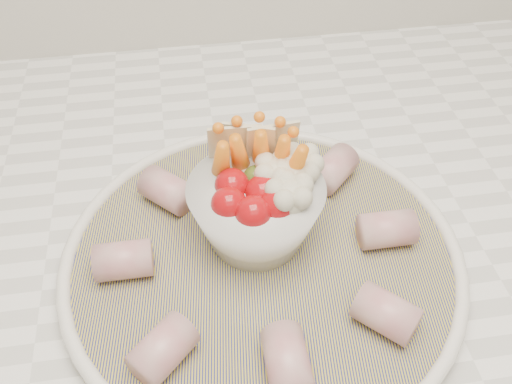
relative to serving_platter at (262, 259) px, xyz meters
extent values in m
cube|color=white|center=(0.15, 0.09, -0.03)|extent=(2.04, 0.62, 0.04)
cylinder|color=navy|center=(0.00, 0.00, 0.00)|extent=(0.39, 0.39, 0.01)
torus|color=white|center=(0.00, 0.00, 0.00)|extent=(0.35, 0.35, 0.01)
sphere|color=#A40A0F|center=(-0.03, 0.01, 0.07)|extent=(0.03, 0.03, 0.03)
sphere|color=#A40A0F|center=(-0.01, -0.01, 0.07)|extent=(0.03, 0.03, 0.03)
sphere|color=#A40A0F|center=(0.01, 0.00, 0.07)|extent=(0.03, 0.03, 0.03)
sphere|color=#A40A0F|center=(-0.02, 0.03, 0.07)|extent=(0.03, 0.03, 0.03)
sphere|color=#A40A0F|center=(0.00, 0.02, 0.07)|extent=(0.03, 0.03, 0.03)
sphere|color=#476220|center=(0.00, 0.04, 0.06)|extent=(0.02, 0.02, 0.02)
cone|color=orange|center=(-0.01, 0.05, 0.07)|extent=(0.03, 0.05, 0.07)
cone|color=orange|center=(0.01, 0.05, 0.07)|extent=(0.03, 0.04, 0.07)
cone|color=orange|center=(0.02, 0.05, 0.07)|extent=(0.02, 0.04, 0.07)
cone|color=orange|center=(-0.03, 0.04, 0.07)|extent=(0.02, 0.04, 0.07)
cone|color=orange|center=(0.03, 0.03, 0.07)|extent=(0.03, 0.04, 0.07)
sphere|color=beige|center=(0.03, 0.02, 0.07)|extent=(0.03, 0.03, 0.03)
sphere|color=beige|center=(0.02, 0.00, 0.07)|extent=(0.03, 0.03, 0.03)
sphere|color=beige|center=(0.04, 0.04, 0.07)|extent=(0.03, 0.03, 0.03)
sphere|color=beige|center=(0.02, 0.03, 0.07)|extent=(0.03, 0.03, 0.03)
cube|color=beige|center=(0.00, 0.06, 0.08)|extent=(0.05, 0.03, 0.05)
cube|color=beige|center=(0.02, 0.06, 0.08)|extent=(0.05, 0.02, 0.05)
cube|color=beige|center=(-0.01, 0.06, 0.08)|extent=(0.05, 0.01, 0.05)
cylinder|color=#AC4F5B|center=(0.11, 0.00, 0.02)|extent=(0.05, 0.03, 0.03)
cylinder|color=#AC4F5B|center=(0.08, 0.08, 0.02)|extent=(0.06, 0.06, 0.03)
cylinder|color=#AC4F5B|center=(0.00, 0.12, 0.02)|extent=(0.03, 0.05, 0.03)
cylinder|color=#AC4F5B|center=(-0.08, 0.08, 0.02)|extent=(0.06, 0.06, 0.03)
cylinder|color=#AC4F5B|center=(-0.12, 0.00, 0.02)|extent=(0.05, 0.03, 0.03)
cylinder|color=#AC4F5B|center=(-0.09, -0.09, 0.02)|extent=(0.06, 0.06, 0.03)
cylinder|color=#AC4F5B|center=(0.00, -0.11, 0.02)|extent=(0.03, 0.05, 0.03)
cylinder|color=#AC4F5B|center=(0.08, -0.08, 0.02)|extent=(0.06, 0.06, 0.03)
camera|label=1|loc=(-0.05, -0.31, 0.39)|focal=40.00mm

